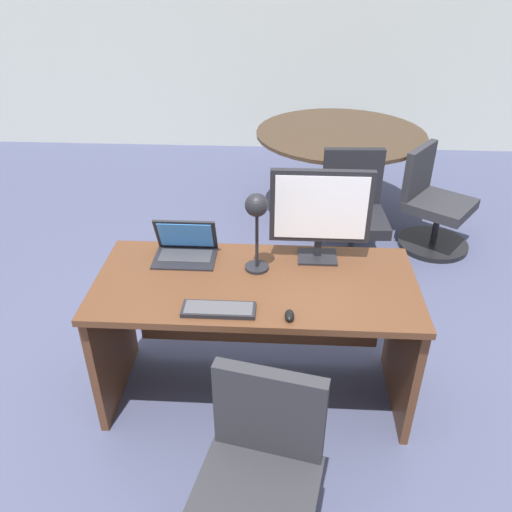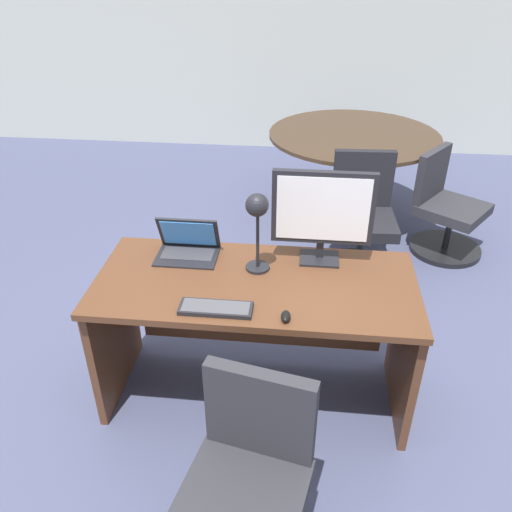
{
  "view_description": "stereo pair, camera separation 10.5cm",
  "coord_description": "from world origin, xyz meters",
  "views": [
    {
      "loc": [
        0.12,
        -2.07,
        2.17
      ],
      "look_at": [
        0.0,
        0.04,
        0.88
      ],
      "focal_mm": 36.37,
      "sensor_mm": 36.0,
      "label": 1
    },
    {
      "loc": [
        0.22,
        -2.06,
        2.17
      ],
      "look_at": [
        0.0,
        0.04,
        0.88
      ],
      "focal_mm": 36.37,
      "sensor_mm": 36.0,
      "label": 2
    }
  ],
  "objects": [
    {
      "name": "monitor",
      "position": [
        0.31,
        0.23,
        1.03
      ],
      "size": [
        0.5,
        0.16,
        0.48
      ],
      "color": "black",
      "rests_on": "desk"
    },
    {
      "name": "laptop",
      "position": [
        -0.38,
        0.22,
        0.82
      ],
      "size": [
        0.32,
        0.23,
        0.21
      ],
      "color": "black",
      "rests_on": "desk"
    },
    {
      "name": "meeting_chair_far",
      "position": [
        0.64,
        1.37,
        0.36
      ],
      "size": [
        0.56,
        0.56,
        0.88
      ],
      "color": "black",
      "rests_on": "ground"
    },
    {
      "name": "mouse",
      "position": [
        0.16,
        -0.28,
        0.77
      ],
      "size": [
        0.04,
        0.08,
        0.03
      ],
      "color": "black",
      "rests_on": "desk"
    },
    {
      "name": "back_wall",
      "position": [
        0.0,
        4.07,
        1.4
      ],
      "size": [
        10.0,
        0.1,
        2.8
      ],
      "primitive_type": "cube",
      "color": "silver",
      "rests_on": "ground"
    },
    {
      "name": "office_chair",
      "position": [
        0.06,
        -0.84,
        0.32
      ],
      "size": [
        0.56,
        0.57,
        0.82
      ],
      "color": "black",
      "rests_on": "ground"
    },
    {
      "name": "meeting_chair_near",
      "position": [
        1.32,
        1.73,
        0.32
      ],
      "size": [
        0.65,
        0.64,
        0.81
      ],
      "color": "black",
      "rests_on": "ground"
    },
    {
      "name": "desk",
      "position": [
        0.0,
        0.05,
        0.53
      ],
      "size": [
        1.56,
        0.7,
        0.76
      ],
      "color": "#56331E",
      "rests_on": "ground"
    },
    {
      "name": "ground",
      "position": [
        0.0,
        1.5,
        0.0
      ],
      "size": [
        12.0,
        12.0,
        0.0
      ],
      "primitive_type": "plane",
      "color": "#474C6B"
    },
    {
      "name": "keyboard",
      "position": [
        -0.15,
        -0.25,
        0.77
      ],
      "size": [
        0.33,
        0.11,
        0.02
      ],
      "color": "black",
      "rests_on": "desk"
    },
    {
      "name": "meeting_table",
      "position": [
        0.6,
        2.26,
        0.59
      ],
      "size": [
        1.44,
        1.44,
        0.77
      ],
      "color": "black",
      "rests_on": "ground"
    },
    {
      "name": "desk_lamp",
      "position": [
        0.0,
        0.09,
        1.06
      ],
      "size": [
        0.12,
        0.14,
        0.42
      ],
      "color": "black",
      "rests_on": "desk"
    }
  ]
}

